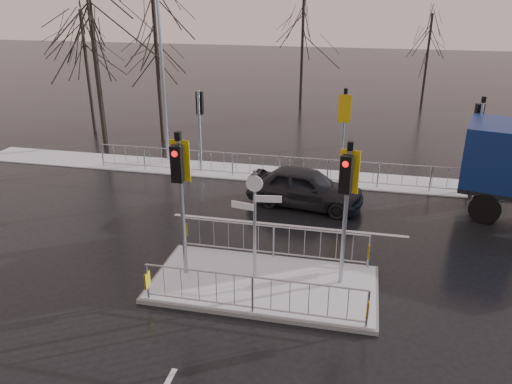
# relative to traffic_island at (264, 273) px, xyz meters

# --- Properties ---
(ground) EXTENTS (120.00, 120.00, 0.00)m
(ground) POSITION_rel_traffic_island_xyz_m (0.01, -0.01, -0.39)
(ground) COLOR black
(ground) RESTS_ON ground
(snow_verge) EXTENTS (30.00, 2.00, 0.04)m
(snow_verge) POSITION_rel_traffic_island_xyz_m (0.01, 8.59, -0.37)
(snow_verge) COLOR white
(snow_verge) RESTS_ON ground
(lane_markings) EXTENTS (8.00, 11.38, 0.01)m
(lane_markings) POSITION_rel_traffic_island_xyz_m (0.01, -0.34, -0.39)
(lane_markings) COLOR silver
(lane_markings) RESTS_ON ground
(traffic_island) EXTENTS (6.00, 3.04, 4.15)m
(traffic_island) POSITION_rel_traffic_island_xyz_m (0.00, 0.00, 0.00)
(traffic_island) COLOR slate
(traffic_island) RESTS_ON ground
(far_kerb_fixtures) EXTENTS (18.00, 0.65, 3.83)m
(far_kerb_fixtures) POSITION_rel_traffic_island_xyz_m (0.31, 8.08, 0.63)
(far_kerb_fixtures) COLOR #999EA7
(far_kerb_fixtures) RESTS_ON ground
(car_far_lane) EXTENTS (4.43, 2.36, 1.43)m
(car_far_lane) POSITION_rel_traffic_island_xyz_m (0.40, 5.61, 0.33)
(car_far_lane) COLOR black
(car_far_lane) RESTS_ON ground
(tree_near_a) EXTENTS (4.75, 4.75, 8.97)m
(tree_near_a) POSITION_rel_traffic_island_xyz_m (-10.49, 10.99, 5.72)
(tree_near_a) COLOR black
(tree_near_a) RESTS_ON ground
(tree_near_b) EXTENTS (4.00, 4.00, 7.55)m
(tree_near_b) POSITION_rel_traffic_island_xyz_m (-7.99, 12.49, 4.76)
(tree_near_b) COLOR black
(tree_near_b) RESTS_ON ground
(tree_near_c) EXTENTS (3.50, 3.50, 6.61)m
(tree_near_c) POSITION_rel_traffic_island_xyz_m (-12.49, 13.49, 4.11)
(tree_near_c) COLOR black
(tree_near_c) RESTS_ON ground
(tree_far_a) EXTENTS (3.75, 3.75, 7.08)m
(tree_far_a) POSITION_rel_traffic_island_xyz_m (-1.99, 21.99, 4.43)
(tree_far_a) COLOR black
(tree_far_a) RESTS_ON ground
(tree_far_b) EXTENTS (3.25, 3.25, 6.14)m
(tree_far_b) POSITION_rel_traffic_island_xyz_m (6.01, 23.99, 3.79)
(tree_far_b) COLOR black
(tree_far_b) RESTS_ON ground
(street_lamp_left) EXTENTS (1.25, 0.18, 8.20)m
(street_lamp_left) POSITION_rel_traffic_island_xyz_m (-6.42, 9.49, 4.10)
(street_lamp_left) COLOR #999EA7
(street_lamp_left) RESTS_ON ground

